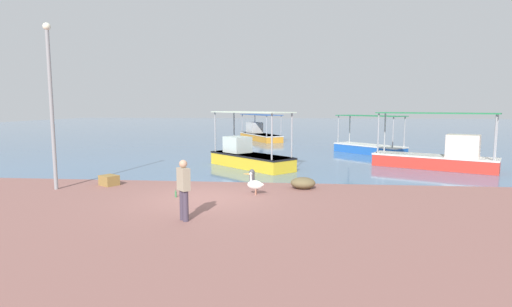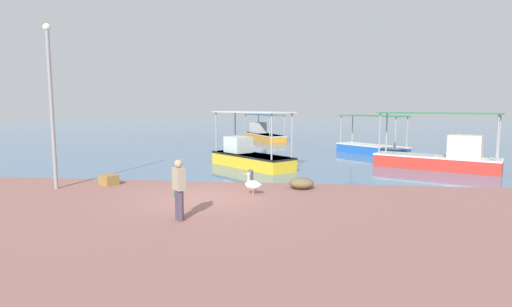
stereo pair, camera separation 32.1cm
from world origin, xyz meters
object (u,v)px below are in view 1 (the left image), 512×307
at_px(fishing_boat_near_left, 259,133).
at_px(pelican, 255,184).
at_px(mooring_bollard, 252,177).
at_px(fishing_boat_near_right, 439,156).
at_px(lamp_post, 51,98).
at_px(fishing_boat_outer, 369,146).
at_px(fishing_boat_far_left, 249,155).
at_px(glass_bottle, 176,194).
at_px(net_pile, 303,183).
at_px(fisherman_standing, 184,188).
at_px(cargo_crate, 109,180).

relative_size(fishing_boat_near_left, pelican, 8.29).
bearing_deg(pelican, mooring_bollard, 99.87).
xyz_separation_m(fishing_boat_near_right, lamp_post, (-16.23, -6.58, 2.77)).
distance_m(fishing_boat_outer, fishing_boat_near_right, 6.73).
bearing_deg(fishing_boat_outer, fishing_boat_far_left, -137.36).
bearing_deg(fishing_boat_far_left, lamp_post, -137.08).
height_order(lamp_post, mooring_bollard, lamp_post).
height_order(pelican, mooring_bollard, pelican).
bearing_deg(fishing_boat_near_left, glass_bottle, -91.85).
bearing_deg(lamp_post, fishing_boat_far_left, 42.92).
bearing_deg(fishing_boat_outer, net_pile, -111.19).
distance_m(mooring_bollard, fisherman_standing, 5.17).
xyz_separation_m(fishing_boat_outer, pelican, (-6.34, -13.13, -0.12)).
height_order(fishing_boat_near_left, lamp_post, lamp_post).
relative_size(lamp_post, net_pile, 6.52).
bearing_deg(lamp_post, mooring_bollard, 10.35).
xyz_separation_m(lamp_post, mooring_bollard, (7.34, 1.34, -3.08)).
bearing_deg(lamp_post, net_pile, 6.19).
bearing_deg(fisherman_standing, glass_bottle, 111.31).
relative_size(fishing_boat_near_right, net_pile, 6.22).
relative_size(fishing_boat_far_left, fishing_boat_near_right, 0.81).
distance_m(fishing_boat_outer, fishing_boat_near_left, 13.04).
bearing_deg(fishing_boat_far_left, fishing_boat_outer, 42.64).
relative_size(mooring_bollard, cargo_crate, 0.99).
relative_size(fishing_boat_far_left, pelican, 5.91).
bearing_deg(glass_bottle, pelican, 13.84).
bearing_deg(fishing_boat_far_left, fisherman_standing, -93.92).
relative_size(pelican, mooring_bollard, 1.20).
xyz_separation_m(fishing_boat_near_right, fisherman_standing, (-10.24, -10.20, 0.24)).
bearing_deg(cargo_crate, lamp_post, -150.46).
relative_size(fishing_boat_far_left, glass_bottle, 17.56).
height_order(fishing_boat_near_right, pelican, fishing_boat_near_right).
bearing_deg(mooring_bollard, glass_bottle, -137.36).
height_order(fishing_boat_near_left, mooring_bollard, fishing_boat_near_left).
bearing_deg(fisherman_standing, cargo_crate, 133.64).
relative_size(fishing_boat_outer, fishing_boat_near_right, 0.79).
bearing_deg(fishing_boat_far_left, pelican, -81.60).
bearing_deg(fishing_boat_near_left, net_pile, -80.60).
distance_m(fishing_boat_near_right, pelican, 10.98).
relative_size(fishing_boat_near_left, lamp_post, 1.08).
bearing_deg(fishing_boat_far_left, net_pile, -62.71).
height_order(fishing_boat_outer, glass_bottle, fishing_boat_outer).
distance_m(fishing_boat_near_left, fisherman_standing, 26.62).
bearing_deg(glass_bottle, fishing_boat_near_right, 33.41).
relative_size(fishing_boat_outer, net_pile, 4.94).
bearing_deg(fishing_boat_outer, mooring_bollard, -119.75).
bearing_deg(net_pile, fishing_boat_far_left, 117.29).
bearing_deg(pelican, fishing_boat_outer, 64.23).
xyz_separation_m(fisherman_standing, glass_bottle, (-1.07, 2.74, -0.80)).
distance_m(fishing_boat_outer, cargo_crate, 17.17).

